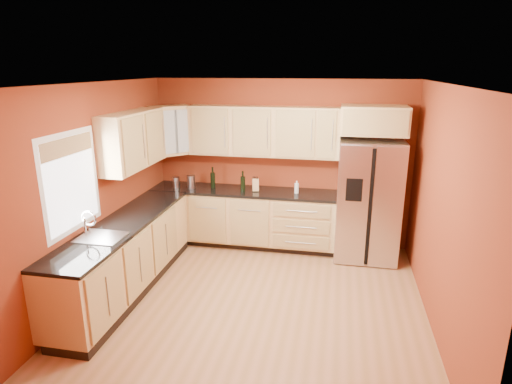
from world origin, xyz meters
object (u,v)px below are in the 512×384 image
(wine_bottle_a, at_px, (213,177))
(knife_block, at_px, (255,185))
(soap_dispenser, at_px, (297,187))
(canister_left, at_px, (191,182))
(refrigerator, at_px, (368,200))

(wine_bottle_a, xyz_separation_m, knife_block, (0.70, -0.05, -0.07))
(soap_dispenser, bearing_deg, canister_left, -178.45)
(wine_bottle_a, distance_m, knife_block, 0.70)
(wine_bottle_a, xyz_separation_m, soap_dispenser, (1.33, -0.04, -0.07))
(canister_left, height_order, soap_dispenser, canister_left)
(refrigerator, height_order, canister_left, refrigerator)
(canister_left, bearing_deg, wine_bottle_a, 14.88)
(refrigerator, relative_size, canister_left, 8.69)
(refrigerator, relative_size, soap_dispenser, 9.27)
(canister_left, relative_size, knife_block, 1.06)
(refrigerator, bearing_deg, knife_block, 178.20)
(knife_block, bearing_deg, canister_left, 166.83)
(knife_block, height_order, soap_dispenser, same)
(refrigerator, xyz_separation_m, wine_bottle_a, (-2.39, 0.10, 0.20))
(canister_left, distance_m, wine_bottle_a, 0.35)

